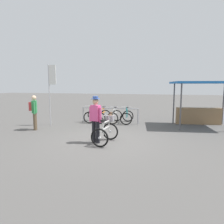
# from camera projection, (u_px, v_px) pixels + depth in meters

# --- Properties ---
(ground_plane) EXTENTS (80.00, 80.00, 0.00)m
(ground_plane) POSITION_uv_depth(u_px,v_px,m) (105.00, 141.00, 7.69)
(ground_plane) COLOR #514F4C
(bike_rack_rail) EXTENTS (3.21, 0.18, 0.88)m
(bike_rack_rail) POSITION_uv_depth(u_px,v_px,m) (110.00, 111.00, 11.15)
(bike_rack_rail) COLOR #99999E
(bike_rack_rail) RESTS_ON ground
(racked_bike_lime) EXTENTS (0.82, 1.17, 0.97)m
(racked_bike_lime) POSITION_uv_depth(u_px,v_px,m) (91.00, 115.00, 11.62)
(racked_bike_lime) COLOR black
(racked_bike_lime) RESTS_ON ground
(racked_bike_orange) EXTENTS (0.68, 1.11, 0.97)m
(racked_bike_orange) POSITION_uv_depth(u_px,v_px,m) (103.00, 116.00, 11.46)
(racked_bike_orange) COLOR black
(racked_bike_orange) RESTS_ON ground
(racked_bike_white) EXTENTS (0.66, 1.10, 0.97)m
(racked_bike_white) POSITION_uv_depth(u_px,v_px,m) (115.00, 116.00, 11.31)
(racked_bike_white) COLOR black
(racked_bike_white) RESTS_ON ground
(racked_bike_teal) EXTENTS (0.75, 1.16, 0.97)m
(racked_bike_teal) POSITION_uv_depth(u_px,v_px,m) (127.00, 117.00, 11.15)
(racked_bike_teal) COLOR black
(racked_bike_teal) RESTS_ON ground
(featured_bicycle) EXTENTS (0.76, 1.23, 1.09)m
(featured_bicycle) POSITION_uv_depth(u_px,v_px,m) (106.00, 130.00, 7.40)
(featured_bicycle) COLOR black
(featured_bicycle) RESTS_ON ground
(person_with_featured_bike) EXTENTS (0.51, 0.32, 1.72)m
(person_with_featured_bike) POSITION_uv_depth(u_px,v_px,m) (96.00, 117.00, 7.29)
(person_with_featured_bike) COLOR black
(person_with_featured_bike) RESTS_ON ground
(pedestrian_with_backpack) EXTENTS (0.43, 0.48, 1.64)m
(pedestrian_with_backpack) POSITION_uv_depth(u_px,v_px,m) (34.00, 110.00, 9.44)
(pedestrian_with_backpack) COLOR brown
(pedestrian_with_backpack) RESTS_ON ground
(market_stall) EXTENTS (3.39, 2.71, 2.30)m
(market_stall) POSITION_uv_depth(u_px,v_px,m) (202.00, 99.00, 10.36)
(market_stall) COLOR #4C4C51
(market_stall) RESTS_ON ground
(banner_flag) EXTENTS (0.45, 0.05, 3.20)m
(banner_flag) POSITION_uv_depth(u_px,v_px,m) (51.00, 83.00, 10.39)
(banner_flag) COLOR #B2B2B7
(banner_flag) RESTS_ON ground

